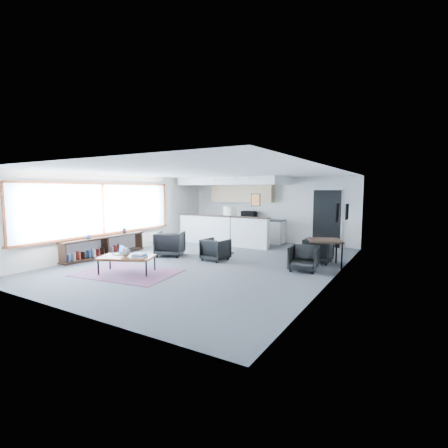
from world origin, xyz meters
The scene contains 21 objects.
room centered at (0.00, 0.00, 1.30)m, with size 7.02×9.02×2.62m.
window centered at (-3.46, -0.90, 1.46)m, with size 0.10×5.95×1.66m.
console centered at (-3.30, -1.05, 0.33)m, with size 0.35×3.00×0.80m.
kitchenette centered at (-1.20, 3.71, 1.38)m, with size 4.20×1.96×2.60m.
doorway centered at (2.30, 4.42, 1.07)m, with size 1.10×0.12×2.15m.
track_light centered at (-0.59, 2.20, 2.53)m, with size 1.60×0.07×0.15m.
wall_art_lower centered at (3.47, 0.40, 1.55)m, with size 0.03×0.38×0.48m.
wall_art_upper centered at (3.47, 1.70, 1.50)m, with size 0.03×0.34×0.44m.
kilim_rug centered at (-1.11, -2.12, 0.01)m, with size 2.65×1.99×0.01m.
coffee_table centered at (-1.11, -2.12, 0.40)m, with size 1.51×1.19×0.43m.
laptop centered at (-1.48, -2.02, 0.50)m, with size 0.38×0.35×0.23m.
ceramic_pot centered at (-1.09, -2.17, 0.55)m, with size 0.24×0.24×0.24m.
book_stack centered at (-0.74, -2.06, 0.48)m, with size 0.39×0.35×0.10m.
coaster centered at (-1.07, -2.30, 0.44)m, with size 0.11×0.11×0.01m.
armchair_left centered at (-1.60, 0.13, 0.43)m, with size 0.84×0.78×0.86m, color black.
armchair_right centered at (0.02, 0.31, 0.36)m, with size 0.70×0.66×0.72m, color black.
floor_lamp centered at (-0.17, 1.52, 1.37)m, with size 0.52×0.52×1.57m.
dining_table centered at (3.00, 1.23, 0.67)m, with size 1.13×1.13×0.74m.
dining_chair_near centered at (2.67, 0.39, 0.31)m, with size 0.60×0.56×0.62m, color black.
dining_chair_far centered at (2.74, 1.60, 0.33)m, with size 0.65×0.61×0.67m, color black.
microwave centered at (-0.78, 4.15, 1.12)m, with size 0.57×0.31×0.39m, color black.
Camera 1 is at (5.12, -7.79, 2.10)m, focal length 26.00 mm.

